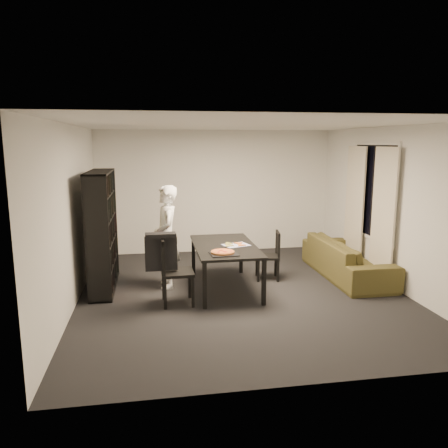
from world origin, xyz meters
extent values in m
cube|color=black|center=(0.00, 0.00, 0.00)|extent=(5.00, 5.50, 0.01)
cube|color=white|center=(0.00, 0.00, 2.60)|extent=(5.00, 5.50, 0.01)
cube|color=white|center=(0.00, 2.75, 1.30)|extent=(5.00, 0.01, 2.60)
cube|color=white|center=(0.00, -2.75, 1.30)|extent=(5.00, 0.01, 2.60)
cube|color=white|center=(-2.50, 0.00, 1.30)|extent=(0.01, 5.50, 2.60)
cube|color=white|center=(2.50, 0.00, 1.30)|extent=(0.01, 5.50, 2.60)
cube|color=black|center=(2.48, 0.60, 1.50)|extent=(0.02, 1.40, 1.60)
cube|color=white|center=(2.48, 0.60, 1.50)|extent=(0.03, 1.52, 1.72)
cube|color=beige|center=(2.40, 0.08, 1.15)|extent=(0.03, 0.70, 2.25)
cube|color=beige|center=(2.40, 1.12, 1.15)|extent=(0.03, 0.70, 2.25)
cube|color=black|center=(-2.16, 0.60, 0.95)|extent=(0.35, 1.50, 1.90)
cube|color=black|center=(-0.22, 0.22, 0.70)|extent=(0.96, 1.73, 0.04)
cube|color=black|center=(-0.65, -0.59, 0.34)|extent=(0.06, 0.06, 0.68)
cube|color=black|center=(0.21, -0.59, 0.34)|extent=(0.06, 0.06, 0.68)
cube|color=black|center=(-0.65, 1.04, 0.34)|extent=(0.06, 0.06, 0.68)
cube|color=black|center=(0.21, 1.04, 0.34)|extent=(0.06, 0.06, 0.68)
cube|color=black|center=(-1.02, -0.32, 0.47)|extent=(0.47, 0.47, 0.04)
cube|color=black|center=(-1.23, -0.33, 0.74)|extent=(0.06, 0.46, 0.49)
cube|color=black|center=(-1.23, -0.33, 0.97)|extent=(0.04, 0.44, 0.05)
cube|color=black|center=(-0.82, -0.51, 0.22)|extent=(0.04, 0.04, 0.45)
cube|color=black|center=(-0.83, -0.12, 0.22)|extent=(0.04, 0.04, 0.45)
cube|color=black|center=(-1.21, -0.52, 0.22)|extent=(0.04, 0.04, 0.45)
cube|color=black|center=(-1.22, -0.13, 0.22)|extent=(0.04, 0.04, 0.45)
cube|color=black|center=(0.59, 0.60, 0.40)|extent=(0.45, 0.45, 0.04)
cube|color=black|center=(0.76, 0.58, 0.63)|extent=(0.10, 0.39, 0.42)
cube|color=black|center=(0.76, 0.58, 0.82)|extent=(0.09, 0.37, 0.05)
cube|color=black|center=(0.45, 0.80, 0.19)|extent=(0.04, 0.04, 0.38)
cube|color=black|center=(0.39, 0.47, 0.19)|extent=(0.04, 0.04, 0.38)
cube|color=black|center=(0.78, 0.74, 0.19)|extent=(0.04, 0.04, 0.38)
cube|color=black|center=(0.72, 0.41, 0.19)|extent=(0.04, 0.04, 0.38)
cube|color=black|center=(-1.25, -0.33, 0.77)|extent=(0.46, 0.10, 0.49)
cube|color=black|center=(-1.25, -0.33, 1.04)|extent=(0.44, 0.20, 0.05)
imported|color=white|center=(-1.14, 0.50, 0.84)|extent=(0.45, 0.64, 1.67)
cube|color=black|center=(-0.33, -0.35, 0.73)|extent=(0.42, 0.35, 0.01)
cylinder|color=brown|center=(-0.35, -0.30, 0.75)|extent=(0.35, 0.35, 0.02)
cylinder|color=#D06F35|center=(-0.35, -0.30, 0.76)|extent=(0.31, 0.31, 0.01)
cube|color=silver|center=(-0.05, 0.19, 0.73)|extent=(0.48, 0.41, 0.01)
imported|color=#443A1B|center=(2.02, 0.52, 0.32)|extent=(0.87, 2.22, 0.65)
camera|label=1|loc=(-1.36, -6.48, 2.35)|focal=35.00mm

